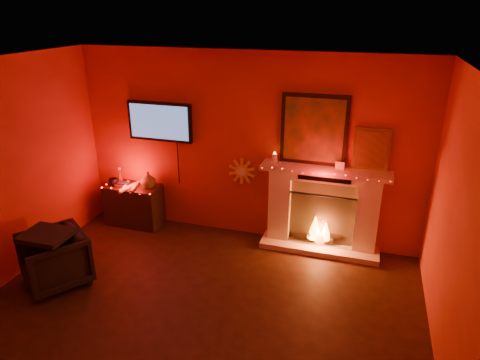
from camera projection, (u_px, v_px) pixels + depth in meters
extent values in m
plane|color=black|center=(176.00, 347.00, 4.36)|extent=(5.00, 5.00, 0.00)
plane|color=silver|center=(157.00, 78.00, 3.34)|extent=(5.00, 5.00, 0.00)
plane|color=#9D2B19|center=(246.00, 148.00, 6.06)|extent=(5.00, 0.00, 5.00)
plane|color=#9D2B19|center=(474.00, 278.00, 3.18)|extent=(0.00, 5.00, 5.00)
cube|color=beige|center=(319.00, 247.00, 6.07)|extent=(1.65, 0.40, 0.08)
cube|color=beige|center=(280.00, 207.00, 6.12)|extent=(0.30, 0.22, 0.95)
cube|color=beige|center=(367.00, 218.00, 5.79)|extent=(0.30, 0.22, 0.95)
cube|color=beige|center=(325.00, 176.00, 5.75)|extent=(1.50, 0.22, 0.14)
cube|color=beige|center=(325.00, 171.00, 5.66)|extent=(1.72, 0.34, 0.06)
cube|color=#83684C|center=(323.00, 210.00, 6.01)|extent=(0.90, 0.10, 0.95)
cube|color=black|center=(321.00, 222.00, 5.88)|extent=(0.90, 0.02, 0.78)
cylinder|color=black|center=(313.00, 238.00, 6.11)|extent=(0.55, 0.09, 0.09)
cylinder|color=black|center=(326.00, 236.00, 6.06)|extent=(0.51, 0.18, 0.08)
cone|color=orange|center=(315.00, 227.00, 6.04)|extent=(0.20, 0.20, 0.34)
cone|color=orange|center=(326.00, 230.00, 6.02)|extent=(0.16, 0.16, 0.26)
sphere|color=#FF3F07|center=(320.00, 238.00, 6.08)|extent=(0.18, 0.18, 0.18)
cube|color=black|center=(314.00, 130.00, 5.64)|extent=(0.88, 0.05, 0.95)
cube|color=#B05217|center=(314.00, 130.00, 5.62)|extent=(0.78, 0.01, 0.85)
cube|color=gold|center=(371.00, 149.00, 5.52)|extent=(0.46, 0.04, 0.56)
cube|color=#B57F29|center=(371.00, 149.00, 5.50)|extent=(0.38, 0.01, 0.48)
cylinder|color=beige|center=(275.00, 158.00, 5.86)|extent=(0.07, 0.07, 0.12)
cube|color=silver|center=(340.00, 166.00, 5.61)|extent=(0.12, 0.01, 0.10)
cube|color=black|center=(160.00, 122.00, 6.26)|extent=(1.00, 0.06, 0.58)
cube|color=#4A78C0|center=(159.00, 122.00, 6.23)|extent=(0.92, 0.01, 0.50)
cylinder|color=black|center=(178.00, 163.00, 6.44)|extent=(0.02, 0.02, 0.66)
cylinder|color=gold|center=(242.00, 171.00, 6.19)|extent=(0.20, 0.03, 0.20)
cylinder|color=silver|center=(241.00, 172.00, 6.18)|extent=(0.13, 0.01, 0.13)
cube|color=black|center=(134.00, 205.00, 6.71)|extent=(0.85, 0.42, 0.65)
imported|color=brown|center=(148.00, 180.00, 6.50)|extent=(0.24, 0.24, 0.25)
imported|color=black|center=(113.00, 182.00, 6.60)|extent=(0.14, 0.14, 0.11)
cylinder|color=silver|center=(125.00, 186.00, 6.51)|extent=(0.15, 0.38, 0.05)
cylinder|color=silver|center=(127.00, 188.00, 6.45)|extent=(0.10, 0.38, 0.05)
cylinder|color=silver|center=(135.00, 187.00, 6.51)|extent=(0.13, 0.38, 0.05)
cube|color=#5B281A|center=(122.00, 185.00, 6.58)|extent=(0.20, 0.14, 0.03)
cube|color=#1F354A|center=(123.00, 183.00, 6.58)|extent=(0.17, 0.12, 0.02)
imported|color=black|center=(54.00, 259.00, 5.25)|extent=(1.02, 1.03, 0.68)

